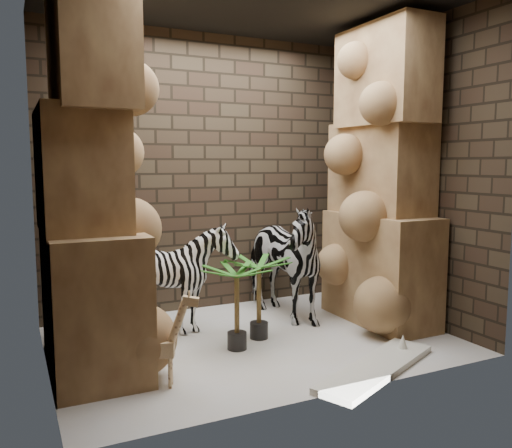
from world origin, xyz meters
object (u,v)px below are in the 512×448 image
palm_front (259,298)px  palm_back (237,307)px  zebra_right (277,250)px  giraffe_toy (157,338)px  surfboard (377,368)px  zebra_left (177,283)px

palm_front → palm_back: palm_front is taller
zebra_right → giraffe_toy: zebra_right is taller
palm_back → surfboard: size_ratio=0.55×
giraffe_toy → palm_front: 1.29m
giraffe_toy → palm_back: 0.95m
palm_front → surfboard: (0.49, -1.09, -0.36)m
palm_back → surfboard: (0.79, -0.92, -0.35)m
giraffe_toy → palm_back: palm_back is taller
palm_front → palm_back: bearing=-149.6°
zebra_right → palm_front: zebra_right is taller
palm_front → palm_back: 0.34m
surfboard → palm_front: bearing=89.5°
palm_front → zebra_left: bearing=142.4°
zebra_left → surfboard: size_ratio=0.78×
palm_front → palm_back: size_ratio=1.02×
zebra_right → palm_front: size_ratio=1.87×
palm_front → palm_back: (-0.30, -0.17, -0.01)m
zebra_left → surfboard: zebra_left is taller
zebra_right → zebra_left: size_ratio=1.34×
giraffe_toy → palm_front: palm_front is taller
giraffe_toy → surfboard: size_ratio=0.53×
zebra_right → surfboard: zebra_right is taller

